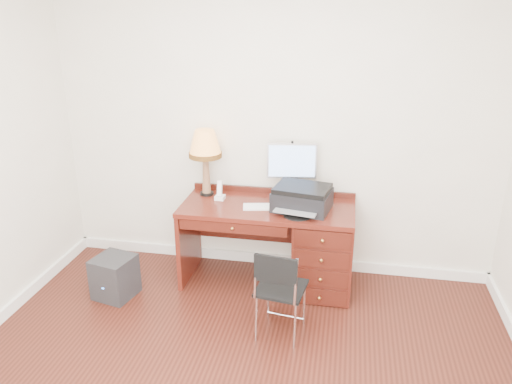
% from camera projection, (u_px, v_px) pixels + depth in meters
% --- Properties ---
extents(room_shell, '(4.00, 4.00, 4.00)m').
position_uv_depth(room_shell, '(251.00, 326.00, 3.87)').
color(room_shell, silver).
rests_on(room_shell, ground).
extents(desk, '(1.50, 0.67, 0.75)m').
position_uv_depth(desk, '(303.00, 243.00, 4.39)').
color(desk, '#551A11').
rests_on(desk, ground).
extents(monitor, '(0.44, 0.17, 0.51)m').
position_uv_depth(monitor, '(292.00, 164.00, 4.39)').
color(monitor, silver).
rests_on(monitor, desk).
extents(keyboard, '(0.47, 0.21, 0.02)m').
position_uv_depth(keyboard, '(269.00, 207.00, 4.28)').
color(keyboard, white).
rests_on(keyboard, desk).
extents(mouse_pad, '(0.24, 0.24, 0.05)m').
position_uv_depth(mouse_pad, '(298.00, 214.00, 4.11)').
color(mouse_pad, black).
rests_on(mouse_pad, desk).
extents(printer, '(0.52, 0.44, 0.21)m').
position_uv_depth(printer, '(302.00, 198.00, 4.22)').
color(printer, black).
rests_on(printer, desk).
extents(leg_lamp, '(0.30, 0.30, 0.60)m').
position_uv_depth(leg_lamp, '(205.00, 148.00, 4.42)').
color(leg_lamp, black).
rests_on(leg_lamp, desk).
extents(phone, '(0.09, 0.09, 0.17)m').
position_uv_depth(phone, '(220.00, 194.00, 4.44)').
color(phone, white).
rests_on(phone, desk).
extents(pen_cup, '(0.07, 0.07, 0.09)m').
position_uv_depth(pen_cup, '(281.00, 198.00, 4.37)').
color(pen_cup, black).
rests_on(pen_cup, desk).
extents(chair, '(0.39, 0.39, 0.74)m').
position_uv_depth(chair, '(280.00, 285.00, 3.67)').
color(chair, black).
rests_on(chair, ground).
extents(equipment_box, '(0.38, 0.38, 0.37)m').
position_uv_depth(equipment_box, '(115.00, 277.00, 4.30)').
color(equipment_box, black).
rests_on(equipment_box, ground).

